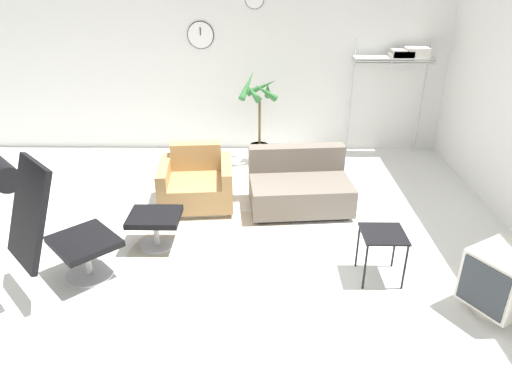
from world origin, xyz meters
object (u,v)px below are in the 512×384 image
Objects in this scene: side_table at (383,239)px; crt_television at (501,282)px; lounge_chair at (41,214)px; potted_plant at (259,124)px; couch_low at (299,187)px; shelf_unit at (401,59)px; ottoman at (155,222)px; armchair_red at (197,184)px.

side_table is 0.74× the size of crt_television.
lounge_chair is 3.60m from potted_plant.
couch_low is at bearing 81.59° from lounge_chair.
lounge_chair is 3.82m from crt_television.
shelf_unit reaches higher than side_table.
side_table is 3.52m from shelf_unit.
couch_low is at bearing 30.80° from ottoman.
shelf_unit is (2.78, 1.76, 1.19)m from armchair_red.
side_table is at bearing -13.41° from ottoman.
lounge_chair is 2.05m from armchair_red.
potted_plant is at bearing 66.25° from ottoman.
crt_television is 0.37× the size of shelf_unit.
potted_plant reaches higher than side_table.
ottoman is 1.01m from armchair_red.
side_table is at bearing 49.99° from lounge_chair.
ottoman is at bearing -138.52° from shelf_unit.
ottoman is 2.61m from potted_plant.
lounge_chair is 2.05× the size of crt_television.
crt_television is (0.85, -0.48, -0.11)m from side_table.
armchair_red is at bearing -147.65° from shelf_unit.
crt_television is (3.03, -1.00, 0.03)m from ottoman.
potted_plant reaches higher than lounge_chair.
shelf_unit is (0.05, 3.72, 1.15)m from crt_television.
side_table is 3.11m from potted_plant.
armchair_red is 3.50m from shelf_unit.
armchair_red is 1.63m from potted_plant.
couch_low reaches higher than side_table.
ottoman is 1.79m from couch_low.
potted_plant reaches higher than ottoman.
armchair_red is at bearing 141.79° from side_table.
crt_television is at bearing 41.84° from lounge_chair.
potted_plant is 0.77× the size of shelf_unit.
side_table is at bearing -105.55° from shelf_unit.
shelf_unit is at bearing 9.68° from potted_plant.
lounge_chair reaches higher than side_table.
shelf_unit is at bearing -32.02° from crt_television.
potted_plant is (-1.13, 2.90, 0.16)m from side_table.
potted_plant is (1.05, 2.38, 0.29)m from ottoman.
potted_plant is (-0.49, 1.46, 0.32)m from couch_low.
couch_low is 2.60× the size of side_table.
couch_low is 1.92× the size of crt_television.
shelf_unit reaches higher than potted_plant.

